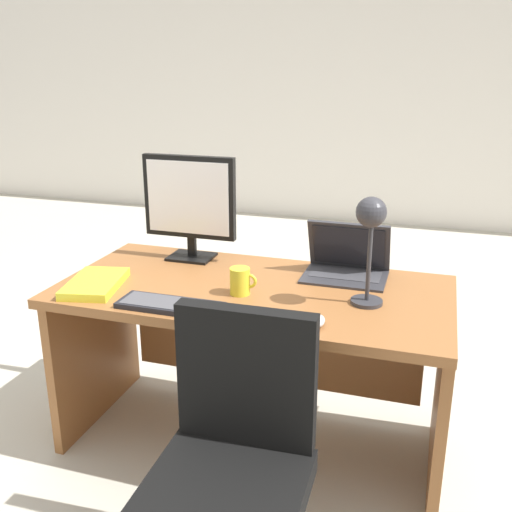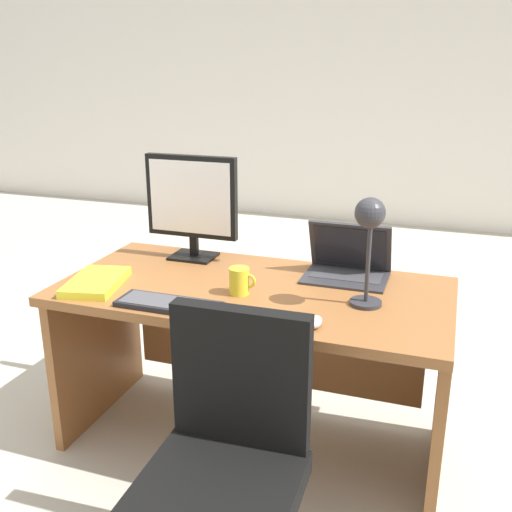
{
  "view_description": "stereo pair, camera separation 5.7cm",
  "coord_description": "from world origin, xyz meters",
  "px_view_note": "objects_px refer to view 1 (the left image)",
  "views": [
    {
      "loc": [
        0.68,
        -2.1,
        1.59
      ],
      "look_at": [
        0.0,
        0.04,
        0.85
      ],
      "focal_mm": 41.21,
      "sensor_mm": 36.0,
      "label": 1
    },
    {
      "loc": [
        0.73,
        -2.08,
        1.59
      ],
      "look_at": [
        0.0,
        0.04,
        0.85
      ],
      "focal_mm": 41.21,
      "sensor_mm": 36.0,
      "label": 2
    }
  ],
  "objects_px": {
    "keyboard": "(170,305)",
    "book": "(95,284)",
    "mouse": "(318,321)",
    "coffee_mug": "(240,281)",
    "desk_lamp": "(371,227)",
    "desk": "(257,329)",
    "laptop": "(347,259)",
    "office_chair": "(231,493)",
    "monitor": "(189,201)"
  },
  "relations": [
    {
      "from": "desk",
      "to": "coffee_mug",
      "type": "relative_size",
      "value": 14.46
    },
    {
      "from": "coffee_mug",
      "to": "office_chair",
      "type": "distance_m",
      "value": 0.8
    },
    {
      "from": "keyboard",
      "to": "mouse",
      "type": "xyz_separation_m",
      "value": [
        0.55,
        0.01,
        0.01
      ]
    },
    {
      "from": "desk",
      "to": "office_chair",
      "type": "bearing_deg",
      "value": -77.91
    },
    {
      "from": "monitor",
      "to": "desk_lamp",
      "type": "height_order",
      "value": "monitor"
    },
    {
      "from": "desk_lamp",
      "to": "laptop",
      "type": "bearing_deg",
      "value": 111.36
    },
    {
      "from": "desk_lamp",
      "to": "coffee_mug",
      "type": "relative_size",
      "value": 3.84
    },
    {
      "from": "keyboard",
      "to": "mouse",
      "type": "bearing_deg",
      "value": 0.79
    },
    {
      "from": "keyboard",
      "to": "office_chair",
      "type": "height_order",
      "value": "office_chair"
    },
    {
      "from": "keyboard",
      "to": "coffee_mug",
      "type": "bearing_deg",
      "value": 45.52
    },
    {
      "from": "laptop",
      "to": "keyboard",
      "type": "bearing_deg",
      "value": -135.55
    },
    {
      "from": "laptop",
      "to": "book",
      "type": "bearing_deg",
      "value": -154.09
    },
    {
      "from": "desk",
      "to": "coffee_mug",
      "type": "xyz_separation_m",
      "value": [
        -0.02,
        -0.13,
        0.26
      ]
    },
    {
      "from": "desk",
      "to": "keyboard",
      "type": "bearing_deg",
      "value": -123.96
    },
    {
      "from": "office_chair",
      "to": "coffee_mug",
      "type": "bearing_deg",
      "value": 106.38
    },
    {
      "from": "laptop",
      "to": "desk_lamp",
      "type": "height_order",
      "value": "desk_lamp"
    },
    {
      "from": "monitor",
      "to": "desk_lamp",
      "type": "bearing_deg",
      "value": -20.83
    },
    {
      "from": "desk",
      "to": "keyboard",
      "type": "relative_size",
      "value": 3.98
    },
    {
      "from": "mouse",
      "to": "office_chair",
      "type": "distance_m",
      "value": 0.62
    },
    {
      "from": "desk",
      "to": "book",
      "type": "xyz_separation_m",
      "value": [
        -0.6,
        -0.24,
        0.23
      ]
    },
    {
      "from": "monitor",
      "to": "mouse",
      "type": "xyz_separation_m",
      "value": [
        0.71,
        -0.55,
        -0.25
      ]
    },
    {
      "from": "keyboard",
      "to": "office_chair",
      "type": "xyz_separation_m",
      "value": [
        0.4,
        -0.45,
        -0.38
      ]
    },
    {
      "from": "monitor",
      "to": "office_chair",
      "type": "relative_size",
      "value": 0.53
    },
    {
      "from": "keyboard",
      "to": "office_chair",
      "type": "bearing_deg",
      "value": -48.59
    },
    {
      "from": "desk_lamp",
      "to": "book",
      "type": "height_order",
      "value": "desk_lamp"
    },
    {
      "from": "keyboard",
      "to": "coffee_mug",
      "type": "xyz_separation_m",
      "value": [
        0.2,
        0.21,
        0.04
      ]
    },
    {
      "from": "laptop",
      "to": "coffee_mug",
      "type": "bearing_deg",
      "value": -136.18
    },
    {
      "from": "monitor",
      "to": "laptop",
      "type": "height_order",
      "value": "monitor"
    },
    {
      "from": "desk",
      "to": "desk_lamp",
      "type": "relative_size",
      "value": 3.77
    },
    {
      "from": "laptop",
      "to": "coffee_mug",
      "type": "distance_m",
      "value": 0.5
    },
    {
      "from": "keyboard",
      "to": "monitor",
      "type": "bearing_deg",
      "value": 105.85
    },
    {
      "from": "book",
      "to": "coffee_mug",
      "type": "distance_m",
      "value": 0.59
    },
    {
      "from": "keyboard",
      "to": "coffee_mug",
      "type": "relative_size",
      "value": 3.64
    },
    {
      "from": "book",
      "to": "desk_lamp",
      "type": "bearing_deg",
      "value": 7.52
    },
    {
      "from": "keyboard",
      "to": "mouse",
      "type": "distance_m",
      "value": 0.55
    },
    {
      "from": "desk",
      "to": "keyboard",
      "type": "xyz_separation_m",
      "value": [
        -0.23,
        -0.34,
        0.22
      ]
    },
    {
      "from": "desk",
      "to": "monitor",
      "type": "relative_size",
      "value": 3.3
    },
    {
      "from": "laptop",
      "to": "book",
      "type": "height_order",
      "value": "laptop"
    },
    {
      "from": "mouse",
      "to": "desk",
      "type": "bearing_deg",
      "value": 134.52
    },
    {
      "from": "desk",
      "to": "monitor",
      "type": "distance_m",
      "value": 0.65
    },
    {
      "from": "laptop",
      "to": "desk_lamp",
      "type": "bearing_deg",
      "value": -68.64
    },
    {
      "from": "mouse",
      "to": "keyboard",
      "type": "bearing_deg",
      "value": -179.21
    },
    {
      "from": "keyboard",
      "to": "book",
      "type": "height_order",
      "value": "book"
    },
    {
      "from": "mouse",
      "to": "coffee_mug",
      "type": "relative_size",
      "value": 0.77
    },
    {
      "from": "desk_lamp",
      "to": "book",
      "type": "bearing_deg",
      "value": -172.48
    },
    {
      "from": "desk_lamp",
      "to": "office_chair",
      "type": "height_order",
      "value": "desk_lamp"
    },
    {
      "from": "laptop",
      "to": "coffee_mug",
      "type": "xyz_separation_m",
      "value": [
        -0.36,
        -0.34,
        -0.02
      ]
    },
    {
      "from": "monitor",
      "to": "desk_lamp",
      "type": "relative_size",
      "value": 1.14
    },
    {
      "from": "desk",
      "to": "laptop",
      "type": "height_order",
      "value": "laptop"
    },
    {
      "from": "monitor",
      "to": "office_chair",
      "type": "distance_m",
      "value": 1.31
    }
  ]
}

